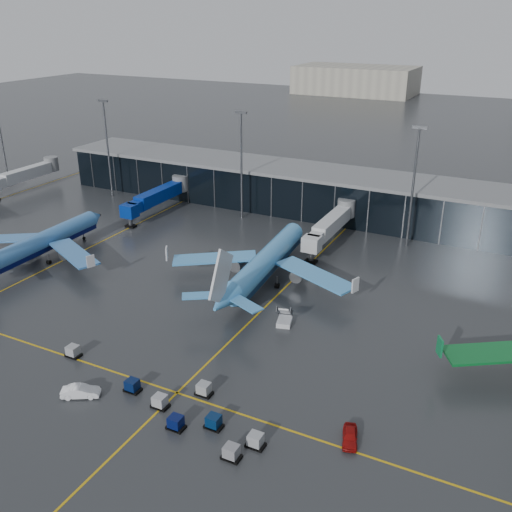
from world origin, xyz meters
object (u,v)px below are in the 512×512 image
at_px(service_van_red, 350,436).
at_px(airliner_arkefly, 42,231).
at_px(airliner_klm_near, 266,248).
at_px(service_van_white, 81,391).
at_px(mobile_airstair, 284,320).
at_px(baggage_carts, 177,406).

bearing_deg(service_van_red, airliner_arkefly, 144.81).
bearing_deg(airliner_klm_near, airliner_arkefly, -171.00).
bearing_deg(airliner_klm_near, service_van_white, -103.33).
relative_size(mobile_airstair, service_van_red, 0.84).
distance_m(baggage_carts, service_van_red, 21.61).
relative_size(airliner_klm_near, baggage_carts, 1.24).
bearing_deg(mobile_airstair, service_van_white, -133.40).
bearing_deg(service_van_white, mobile_airstair, -58.69).
bearing_deg(mobile_airstair, service_van_red, -64.64).
bearing_deg(airliner_klm_near, baggage_carts, -85.34).
xyz_separation_m(mobile_airstair, service_van_red, (17.98, -21.43, -0.03)).
xyz_separation_m(baggage_carts, service_van_red, (21.13, 4.52, -0.02)).
height_order(airliner_arkefly, airliner_klm_near, airliner_klm_near).
height_order(airliner_arkefly, mobile_airstair, airliner_arkefly).
distance_m(service_van_red, service_van_white, 34.83).
height_order(airliner_arkefly, service_van_white, airliner_arkefly).
xyz_separation_m(mobile_airstair, service_van_white, (-15.99, -29.14, 0.05)).
height_order(mobile_airstair, service_van_red, mobile_airstair).
bearing_deg(airliner_arkefly, airliner_klm_near, 12.18).
bearing_deg(service_van_white, baggage_carts, -105.98).
xyz_separation_m(airliner_arkefly, baggage_carts, (50.98, -28.15, -5.24)).
distance_m(airliner_klm_near, service_van_red, 44.53).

